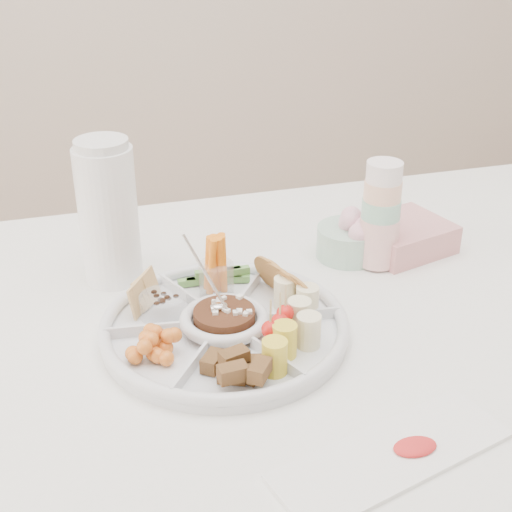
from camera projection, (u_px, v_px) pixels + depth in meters
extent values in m
cube|color=white|center=(317.00, 477.00, 1.36)|extent=(1.52, 1.02, 0.76)
cylinder|color=white|center=(224.00, 323.00, 1.10)|extent=(0.42, 0.42, 0.04)
cylinder|color=black|center=(224.00, 319.00, 1.10)|extent=(0.11, 0.11, 0.04)
cylinder|color=#B2BAB0|center=(381.00, 215.00, 1.27)|extent=(0.08, 0.08, 0.20)
cylinder|color=white|center=(108.00, 211.00, 1.21)|extent=(0.12, 0.12, 0.26)
cylinder|color=silver|center=(349.00, 235.00, 1.33)|extent=(0.13, 0.13, 0.09)
cube|color=#D88F90|center=(403.00, 236.00, 1.36)|extent=(0.20, 0.18, 0.05)
cube|color=silver|center=(392.00, 455.00, 0.88)|extent=(0.33, 0.18, 0.01)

